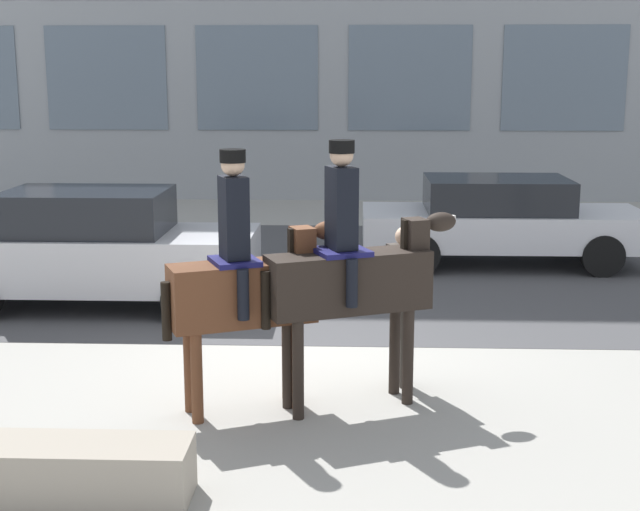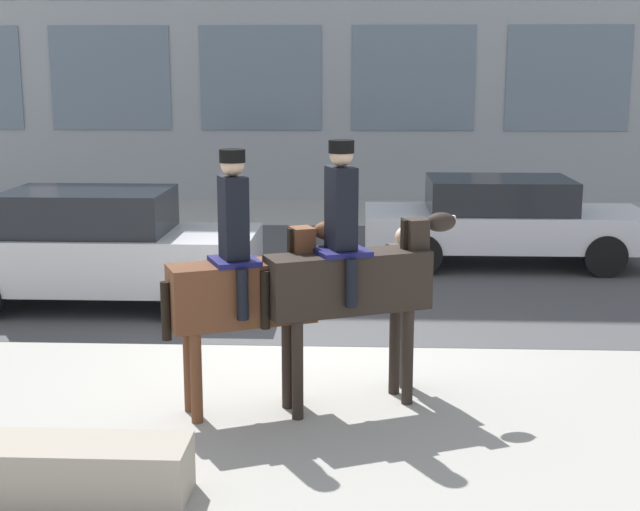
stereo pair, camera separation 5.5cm
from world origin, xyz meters
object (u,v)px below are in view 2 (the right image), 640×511
at_px(pedestrian_bystander, 403,293).
at_px(street_car_far_lane, 503,220).
at_px(planter_ledge, 4,469).
at_px(mounted_horse_companion, 352,274).
at_px(mounted_horse_lead, 245,284).
at_px(street_car_near_lane, 97,248).

height_order(pedestrian_bystander, street_car_far_lane, pedestrian_bystander).
height_order(pedestrian_bystander, planter_ledge, pedestrian_bystander).
bearing_deg(mounted_horse_companion, mounted_horse_lead, 166.51).
xyz_separation_m(mounted_horse_lead, planter_ledge, (-1.63, -1.88, -1.03)).
relative_size(mounted_horse_companion, planter_ledge, 0.91).
height_order(mounted_horse_lead, pedestrian_bystander, mounted_horse_lead).
xyz_separation_m(pedestrian_bystander, planter_ledge, (-3.16, -2.62, -0.77)).
height_order(mounted_horse_lead, planter_ledge, mounted_horse_lead).
xyz_separation_m(street_car_far_lane, planter_ledge, (-5.12, -8.68, -0.55)).
bearing_deg(street_car_far_lane, mounted_horse_companion, -110.54).
height_order(mounted_horse_companion, street_car_near_lane, mounted_horse_companion).
distance_m(mounted_horse_companion, planter_ledge, 3.51).
bearing_deg(planter_ledge, street_car_far_lane, 59.47).
relative_size(mounted_horse_lead, planter_ledge, 0.88).
xyz_separation_m(pedestrian_bystander, street_car_near_lane, (-4.09, 3.07, -0.17)).
relative_size(street_car_far_lane, planter_ledge, 1.65).
xyz_separation_m(mounted_horse_lead, mounted_horse_companion, (1.00, 0.16, 0.07)).
bearing_deg(pedestrian_bystander, planter_ledge, 13.74).
distance_m(street_car_near_lane, planter_ledge, 5.80).
bearing_deg(street_car_near_lane, mounted_horse_companion, -45.60).
bearing_deg(pedestrian_bystander, street_car_near_lane, -62.85).
relative_size(pedestrian_bystander, planter_ledge, 0.59).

